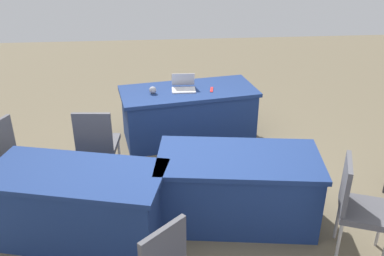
{
  "coord_description": "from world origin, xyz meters",
  "views": [
    {
      "loc": [
        0.28,
        3.85,
        2.81
      ],
      "look_at": [
        -0.05,
        -0.02,
        0.9
      ],
      "focal_mm": 39.46,
      "sensor_mm": 36.0,
      "label": 1
    }
  ],
  "objects": [
    {
      "name": "table_mid_left",
      "position": [
        -0.49,
        0.32,
        0.37
      ],
      "size": [
        1.71,
        1.03,
        0.73
      ],
      "rotation": [
        0.0,
        0.0,
        -0.14
      ],
      "color": "navy",
      "rests_on": "ground"
    },
    {
      "name": "table_mid_right",
      "position": [
        1.08,
        0.47,
        0.37
      ],
      "size": [
        1.79,
        1.15,
        0.73
      ],
      "rotation": [
        0.0,
        0.0,
        -0.25
      ],
      "color": "navy",
      "rests_on": "ground"
    },
    {
      "name": "scissors_red",
      "position": [
        -0.45,
        -1.51,
        0.74
      ],
      "size": [
        0.07,
        0.18,
        0.01
      ],
      "primitive_type": "cube",
      "rotation": [
        0.0,
        0.0,
        1.4
      ],
      "color": "red",
      "rests_on": "table_foreground"
    },
    {
      "name": "laptop_silver",
      "position": [
        -0.07,
        -1.56,
        0.77
      ],
      "size": [
        0.33,
        0.3,
        0.21
      ],
      "rotation": [
        0.0,
        0.0,
        -0.03
      ],
      "color": "silver",
      "rests_on": "table_foreground"
    },
    {
      "name": "chair_tucked_right",
      "position": [
        -1.44,
        0.94,
        0.57
      ],
      "size": [
        0.57,
        0.57,
        0.98
      ],
      "rotation": [
        0.0,
        0.0,
        1.2
      ],
      "color": "#9E9993",
      "rests_on": "ground"
    },
    {
      "name": "yarn_ball",
      "position": [
        0.35,
        -1.45,
        0.78
      ],
      "size": [
        0.09,
        0.09,
        0.09
      ],
      "primitive_type": "sphere",
      "color": "gray",
      "rests_on": "table_foreground"
    },
    {
      "name": "ground_plane",
      "position": [
        0.0,
        0.0,
        0.0
      ],
      "size": [
        14.4,
        14.4,
        0.0
      ],
      "primitive_type": "plane",
      "color": "brown"
    },
    {
      "name": "chair_aisle",
      "position": [
        1.0,
        -0.47,
        0.56
      ],
      "size": [
        0.48,
        0.48,
        0.97
      ],
      "rotation": [
        0.0,
        0.0,
        3.05
      ],
      "color": "#9E9993",
      "rests_on": "ground"
    },
    {
      "name": "table_foreground",
      "position": [
        -0.13,
        -1.55,
        0.37
      ],
      "size": [
        1.96,
        1.12,
        0.73
      ],
      "rotation": [
        0.0,
        0.0,
        0.17
      ],
      "color": "navy",
      "rests_on": "ground"
    }
  ]
}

